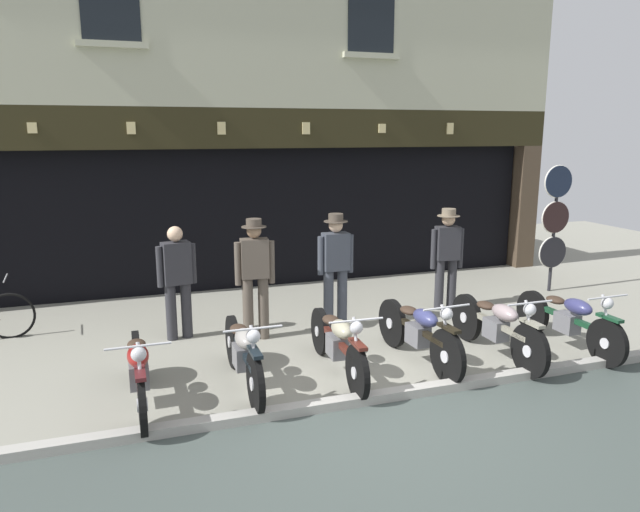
{
  "coord_description": "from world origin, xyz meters",
  "views": [
    {
      "loc": [
        -2.52,
        -5.39,
        2.9
      ],
      "look_at": [
        0.22,
        2.62,
        1.1
      ],
      "focal_mm": 33.12,
      "sensor_mm": 36.0,
      "label": 1
    }
  ],
  "objects_px": {
    "shopkeeper_center": "(255,273)",
    "salesman_right": "(336,265)",
    "motorcycle_left": "(243,353)",
    "motorcycle_center": "(419,331)",
    "advert_board_far": "(10,206)",
    "motorcycle_right": "(569,319)",
    "advert_board_near": "(94,201)",
    "assistant_far_right": "(447,254)",
    "motorcycle_center_left": "(338,342)",
    "motorcycle_center_right": "(497,326)",
    "tyre_sign_pole": "(555,219)",
    "salesman_left": "(177,277)",
    "motorcycle_far_left": "(139,370)"
  },
  "relations": [
    {
      "from": "advert_board_near",
      "to": "advert_board_far",
      "type": "distance_m",
      "value": 1.3
    },
    {
      "from": "motorcycle_center",
      "to": "motorcycle_center_right",
      "type": "bearing_deg",
      "value": 169.23
    },
    {
      "from": "tyre_sign_pole",
      "to": "advert_board_far",
      "type": "relative_size",
      "value": 2.13
    },
    {
      "from": "salesman_left",
      "to": "shopkeeper_center",
      "type": "bearing_deg",
      "value": 149.18
    },
    {
      "from": "motorcycle_center_left",
      "to": "salesman_right",
      "type": "relative_size",
      "value": 1.19
    },
    {
      "from": "motorcycle_far_left",
      "to": "salesman_right",
      "type": "height_order",
      "value": "salesman_right"
    },
    {
      "from": "motorcycle_center_right",
      "to": "salesman_right",
      "type": "height_order",
      "value": "salesman_right"
    },
    {
      "from": "salesman_left",
      "to": "advert_board_far",
      "type": "distance_m",
      "value": 3.6
    },
    {
      "from": "tyre_sign_pole",
      "to": "salesman_left",
      "type": "bearing_deg",
      "value": -176.74
    },
    {
      "from": "assistant_far_right",
      "to": "advert_board_far",
      "type": "bearing_deg",
      "value": -13.35
    },
    {
      "from": "motorcycle_center_left",
      "to": "motorcycle_center",
      "type": "height_order",
      "value": "motorcycle_center"
    },
    {
      "from": "motorcycle_left",
      "to": "shopkeeper_center",
      "type": "relative_size",
      "value": 1.14
    },
    {
      "from": "motorcycle_left",
      "to": "motorcycle_center_right",
      "type": "bearing_deg",
      "value": 178.17
    },
    {
      "from": "motorcycle_center_left",
      "to": "shopkeeper_center",
      "type": "bearing_deg",
      "value": -65.31
    },
    {
      "from": "salesman_left",
      "to": "assistant_far_right",
      "type": "height_order",
      "value": "assistant_far_right"
    },
    {
      "from": "motorcycle_center",
      "to": "salesman_left",
      "type": "relative_size",
      "value": 1.22
    },
    {
      "from": "shopkeeper_center",
      "to": "salesman_right",
      "type": "bearing_deg",
      "value": -170.39
    },
    {
      "from": "motorcycle_center",
      "to": "advert_board_far",
      "type": "distance_m",
      "value": 6.98
    },
    {
      "from": "motorcycle_center_left",
      "to": "motorcycle_center_right",
      "type": "relative_size",
      "value": 1.01
    },
    {
      "from": "motorcycle_right",
      "to": "advert_board_near",
      "type": "xyz_separation_m",
      "value": [
        -6.05,
        4.68,
        1.31
      ]
    },
    {
      "from": "motorcycle_far_left",
      "to": "advert_board_far",
      "type": "xyz_separation_m",
      "value": [
        -1.78,
        4.61,
        1.28
      ]
    },
    {
      "from": "motorcycle_right",
      "to": "advert_board_near",
      "type": "relative_size",
      "value": 1.81
    },
    {
      "from": "motorcycle_far_left",
      "to": "tyre_sign_pole",
      "type": "relative_size",
      "value": 0.83
    },
    {
      "from": "salesman_right",
      "to": "salesman_left",
      "type": "bearing_deg",
      "value": -8.2
    },
    {
      "from": "advert_board_near",
      "to": "salesman_right",
      "type": "bearing_deg",
      "value": -40.02
    },
    {
      "from": "assistant_far_right",
      "to": "advert_board_near",
      "type": "xyz_separation_m",
      "value": [
        -5.43,
        2.52,
        0.79
      ]
    },
    {
      "from": "salesman_right",
      "to": "tyre_sign_pole",
      "type": "distance_m",
      "value": 4.54
    },
    {
      "from": "motorcycle_far_left",
      "to": "tyre_sign_pole",
      "type": "distance_m",
      "value": 7.81
    },
    {
      "from": "assistant_far_right",
      "to": "motorcycle_center_left",
      "type": "bearing_deg",
      "value": 44.03
    },
    {
      "from": "assistant_far_right",
      "to": "advert_board_near",
      "type": "bearing_deg",
      "value": -17.71
    },
    {
      "from": "tyre_sign_pole",
      "to": "motorcycle_left",
      "type": "bearing_deg",
      "value": -159.37
    },
    {
      "from": "motorcycle_center",
      "to": "shopkeeper_center",
      "type": "height_order",
      "value": "shopkeeper_center"
    },
    {
      "from": "motorcycle_right",
      "to": "salesman_left",
      "type": "relative_size",
      "value": 1.24
    },
    {
      "from": "motorcycle_center_left",
      "to": "shopkeeper_center",
      "type": "relative_size",
      "value": 1.19
    },
    {
      "from": "motorcycle_center_left",
      "to": "shopkeeper_center",
      "type": "height_order",
      "value": "shopkeeper_center"
    },
    {
      "from": "motorcycle_center_right",
      "to": "salesman_right",
      "type": "relative_size",
      "value": 1.18
    },
    {
      "from": "motorcycle_center",
      "to": "motorcycle_center_right",
      "type": "relative_size",
      "value": 0.97
    },
    {
      "from": "motorcycle_right",
      "to": "advert_board_far",
      "type": "xyz_separation_m",
      "value": [
        -7.35,
        4.68,
        1.28
      ]
    },
    {
      "from": "motorcycle_center_left",
      "to": "assistant_far_right",
      "type": "xyz_separation_m",
      "value": [
        2.65,
        1.99,
        0.52
      ]
    },
    {
      "from": "motorcycle_left",
      "to": "motorcycle_center",
      "type": "relative_size",
      "value": 1.0
    },
    {
      "from": "motorcycle_center_right",
      "to": "advert_board_near",
      "type": "bearing_deg",
      "value": -43.11
    },
    {
      "from": "shopkeeper_center",
      "to": "tyre_sign_pole",
      "type": "height_order",
      "value": "tyre_sign_pole"
    },
    {
      "from": "motorcycle_right",
      "to": "salesman_left",
      "type": "distance_m",
      "value": 5.4
    },
    {
      "from": "motorcycle_right",
      "to": "salesman_right",
      "type": "height_order",
      "value": "salesman_right"
    },
    {
      "from": "assistant_far_right",
      "to": "advert_board_far",
      "type": "xyz_separation_m",
      "value": [
        -6.73,
        2.52,
        0.76
      ]
    },
    {
      "from": "motorcycle_left",
      "to": "tyre_sign_pole",
      "type": "distance_m",
      "value": 6.71
    },
    {
      "from": "salesman_right",
      "to": "motorcycle_left",
      "type": "bearing_deg",
      "value": 42.69
    },
    {
      "from": "motorcycle_left",
      "to": "advert_board_far",
      "type": "height_order",
      "value": "advert_board_far"
    },
    {
      "from": "assistant_far_right",
      "to": "tyre_sign_pole",
      "type": "xyz_separation_m",
      "value": [
        2.41,
        0.34,
        0.41
      ]
    },
    {
      "from": "motorcycle_center",
      "to": "motorcycle_right",
      "type": "xyz_separation_m",
      "value": [
        2.17,
        -0.18,
        -0.01
      ]
    }
  ]
}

